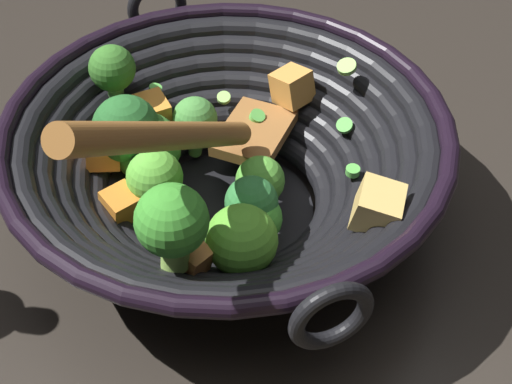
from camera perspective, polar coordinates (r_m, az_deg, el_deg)
name	(u,v)px	position (r m, az deg, el deg)	size (l,w,h in m)	color
ground_plane	(229,217)	(0.63, -1.98, -1.84)	(4.00, 4.00, 0.00)	#28231E
wok	(224,160)	(0.59, -2.38, 2.32)	(0.34, 0.37, 0.23)	black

